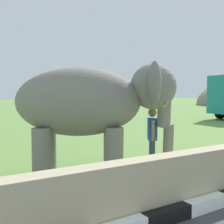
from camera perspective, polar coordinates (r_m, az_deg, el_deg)
name	(u,v)px	position (r m, az deg, el deg)	size (l,w,h in m)	color
barrier_parapet	(159,186)	(4.80, 9.77, -14.90)	(28.00, 0.36, 1.00)	tan
elephant	(94,103)	(6.84, -3.84, 1.85)	(3.98, 3.37, 2.80)	slate
person_handler	(152,135)	(7.45, 8.35, -4.84)	(0.45, 0.59, 1.66)	navy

